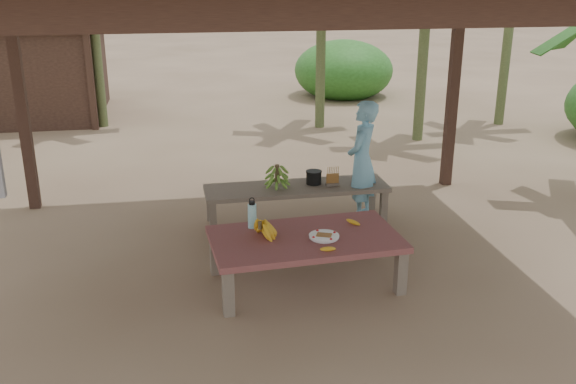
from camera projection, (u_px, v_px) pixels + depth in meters
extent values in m
plane|color=brown|center=(276.00, 269.00, 6.60)|extent=(80.00, 80.00, 0.00)
cube|color=black|center=(22.00, 104.00, 7.85)|extent=(0.13, 0.13, 2.70)
cube|color=black|center=(453.00, 90.00, 8.73)|extent=(0.13, 0.13, 2.70)
cube|color=black|center=(336.00, 13.00, 3.56)|extent=(5.80, 0.14, 0.18)
cube|color=brown|center=(228.00, 293.00, 5.66)|extent=(0.11, 0.11, 0.44)
cube|color=brown|center=(401.00, 272.00, 6.04)|extent=(0.11, 0.11, 0.44)
cube|color=brown|center=(215.00, 254.00, 6.43)|extent=(0.11, 0.11, 0.44)
cube|color=brown|center=(369.00, 238.00, 6.81)|extent=(0.11, 0.11, 0.44)
cube|color=maroon|center=(305.00, 239.00, 6.15)|extent=(1.87, 1.13, 0.06)
cube|color=brown|center=(213.00, 219.00, 7.38)|extent=(0.08, 0.08, 0.40)
cube|color=brown|center=(384.00, 207.00, 7.75)|extent=(0.08, 0.08, 0.40)
cube|color=brown|center=(210.00, 205.00, 7.80)|extent=(0.08, 0.08, 0.40)
cube|color=brown|center=(372.00, 194.00, 8.17)|extent=(0.08, 0.08, 0.40)
cube|color=brown|center=(297.00, 188.00, 7.70)|extent=(2.21, 0.65, 0.05)
cylinder|color=white|center=(324.00, 238.00, 6.10)|extent=(0.27, 0.27, 0.01)
cylinder|color=white|center=(324.00, 236.00, 6.09)|extent=(0.29, 0.29, 0.02)
cube|color=brown|center=(324.00, 235.00, 6.09)|extent=(0.17, 0.15, 0.02)
ellipsoid|color=gold|center=(328.00, 249.00, 5.81)|extent=(0.17, 0.09, 0.04)
ellipsoid|color=gold|center=(353.00, 222.00, 6.42)|extent=(0.15, 0.14, 0.04)
cylinder|color=#43C2D1|center=(252.00, 216.00, 6.31)|extent=(0.09, 0.09, 0.24)
cylinder|color=black|center=(252.00, 203.00, 6.26)|extent=(0.06, 0.06, 0.03)
torus|color=black|center=(252.00, 200.00, 6.25)|extent=(0.05, 0.01, 0.05)
cylinder|color=black|center=(314.00, 178.00, 7.75)|extent=(0.18, 0.18, 0.16)
imported|color=#6EB1D1|center=(362.00, 161.00, 7.70)|extent=(0.59, 0.64, 1.47)
cylinder|color=#596638|center=(423.00, 53.00, 11.02)|extent=(0.18, 0.18, 3.07)
cylinder|color=#596638|center=(321.00, 53.00, 11.96)|extent=(0.18, 0.18, 2.82)
cylinder|color=#596638|center=(95.00, 38.00, 11.94)|extent=(0.18, 0.18, 3.36)
cylinder|color=#596638|center=(509.00, 32.00, 12.09)|extent=(0.18, 0.18, 3.53)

